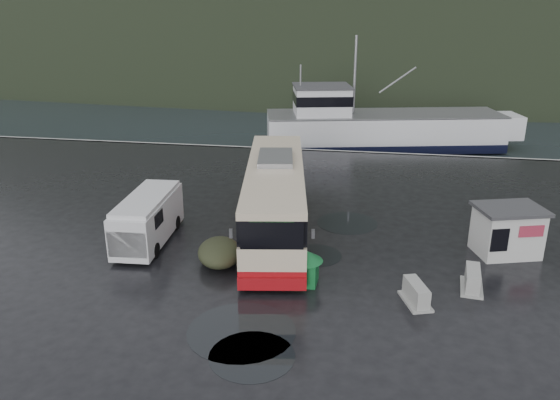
% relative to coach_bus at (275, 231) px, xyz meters
% --- Properties ---
extents(ground, '(160.00, 160.00, 0.00)m').
position_rel_coach_bus_xyz_m(ground, '(0.18, -3.02, 0.00)').
color(ground, black).
rests_on(ground, ground).
extents(harbor_water, '(300.00, 180.00, 0.02)m').
position_rel_coach_bus_xyz_m(harbor_water, '(0.18, 106.98, 0.00)').
color(harbor_water, black).
rests_on(harbor_water, ground).
extents(quay_edge, '(160.00, 0.60, 1.50)m').
position_rel_coach_bus_xyz_m(quay_edge, '(0.18, 16.98, 0.00)').
color(quay_edge, '#999993').
rests_on(quay_edge, ground).
extents(headland, '(780.00, 540.00, 570.00)m').
position_rel_coach_bus_xyz_m(headland, '(10.18, 246.98, 0.00)').
color(headland, black).
rests_on(headland, ground).
extents(coach_bus, '(5.35, 13.79, 3.81)m').
position_rel_coach_bus_xyz_m(coach_bus, '(0.00, 0.00, 0.00)').
color(coach_bus, beige).
rests_on(coach_bus, ground).
extents(white_van, '(2.34, 5.93, 2.43)m').
position_rel_coach_bus_xyz_m(white_van, '(-5.95, -2.42, 0.00)').
color(white_van, silver).
rests_on(white_van, ground).
extents(waste_bin_left, '(0.95, 0.95, 1.30)m').
position_rel_coach_bus_xyz_m(waste_bin_left, '(1.31, -4.93, 0.00)').
color(waste_bin_left, '#12662D').
rests_on(waste_bin_left, ground).
extents(waste_bin_right, '(1.14, 1.14, 1.53)m').
position_rel_coach_bus_xyz_m(waste_bin_right, '(2.23, -5.39, 0.00)').
color(waste_bin_right, '#12662D').
rests_on(waste_bin_right, ground).
extents(dome_tent, '(2.69, 3.22, 1.09)m').
position_rel_coach_bus_xyz_m(dome_tent, '(-1.84, -4.18, 0.00)').
color(dome_tent, '#2C301C').
rests_on(dome_tent, ground).
extents(ticket_kiosk, '(3.53, 3.04, 2.35)m').
position_rel_coach_bus_xyz_m(ticket_kiosk, '(11.24, -0.92, 0.00)').
color(ticket_kiosk, silver).
rests_on(ticket_kiosk, ground).
extents(jersey_barrier_a, '(1.10, 1.86, 0.88)m').
position_rel_coach_bus_xyz_m(jersey_barrier_a, '(9.16, -4.74, 0.00)').
color(jersey_barrier_a, '#999993').
rests_on(jersey_barrier_a, ground).
extents(jersey_barrier_b, '(1.35, 1.90, 0.86)m').
position_rel_coach_bus_xyz_m(jersey_barrier_b, '(6.78, -6.29, 0.00)').
color(jersey_barrier_b, '#999993').
rests_on(jersey_barrier_b, ground).
extents(fishing_trawler, '(25.62, 10.83, 10.01)m').
position_rel_coach_bus_xyz_m(fishing_trawler, '(5.81, 24.10, 0.00)').
color(fishing_trawler, silver).
rests_on(fishing_trawler, ground).
extents(puddles, '(6.89, 15.60, 0.01)m').
position_rel_coach_bus_xyz_m(puddles, '(1.70, -5.82, 0.01)').
color(puddles, black).
rests_on(puddles, ground).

